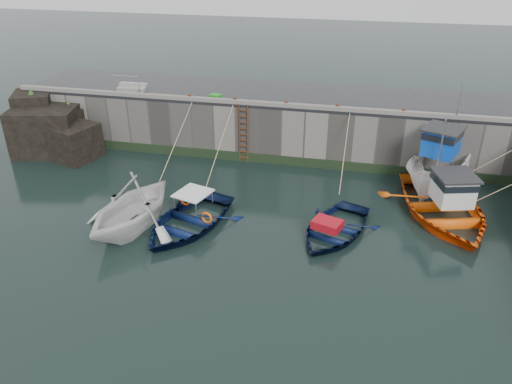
% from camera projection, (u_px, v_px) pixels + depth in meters
% --- Properties ---
extents(ground, '(120.00, 120.00, 0.00)m').
position_uv_depth(ground, '(232.00, 275.00, 18.17)').
color(ground, black).
rests_on(ground, ground).
extents(quay_back, '(30.00, 5.00, 3.00)m').
position_uv_depth(quay_back, '(288.00, 122.00, 28.27)').
color(quay_back, slate).
rests_on(quay_back, ground).
extents(road_back, '(30.00, 5.00, 0.16)m').
position_uv_depth(road_back, '(289.00, 95.00, 27.54)').
color(road_back, black).
rests_on(road_back, quay_back).
extents(kerb_back, '(30.00, 0.30, 0.20)m').
position_uv_depth(kerb_back, '(282.00, 105.00, 25.42)').
color(kerb_back, slate).
rests_on(kerb_back, road_back).
extents(algae_back, '(30.00, 0.08, 0.50)m').
position_uv_depth(algae_back, '(280.00, 160.00, 26.66)').
color(algae_back, black).
rests_on(algae_back, ground).
extents(rock_outcrop, '(5.85, 4.24, 3.41)m').
position_uv_depth(rock_outcrop, '(51.00, 129.00, 27.93)').
color(rock_outcrop, black).
rests_on(rock_outcrop, ground).
extents(ladder, '(0.51, 0.08, 3.20)m').
position_uv_depth(ladder, '(243.00, 134.00, 26.38)').
color(ladder, '#3F1E0F').
rests_on(ladder, ground).
extents(boat_near_white, '(5.36, 5.90, 2.70)m').
position_uv_depth(boat_near_white, '(134.00, 227.00, 21.10)').
color(boat_near_white, silver).
rests_on(boat_near_white, ground).
extents(boat_near_white_rope, '(0.04, 5.81, 3.10)m').
position_uv_depth(boat_near_white_rope, '(177.00, 176.00, 25.50)').
color(boat_near_white_rope, tan).
rests_on(boat_near_white_rope, ground).
extents(boat_near_blue, '(5.00, 5.99, 1.07)m').
position_uv_depth(boat_near_blue, '(188.00, 226.00, 21.19)').
color(boat_near_blue, '#09163E').
rests_on(boat_near_blue, ground).
extents(boat_near_blue_rope, '(0.04, 5.28, 3.10)m').
position_uv_depth(boat_near_blue_rope, '(220.00, 178.00, 25.34)').
color(boat_near_blue_rope, tan).
rests_on(boat_near_blue_rope, ground).
extents(boat_near_navy, '(4.59, 5.38, 0.94)m').
position_uv_depth(boat_near_navy, '(334.00, 233.00, 20.72)').
color(boat_near_navy, '#091438').
rests_on(boat_near_navy, ground).
extents(boat_near_navy_rope, '(0.04, 4.60, 3.10)m').
position_uv_depth(boat_near_navy_rope, '(341.00, 186.00, 24.52)').
color(boat_near_navy_rope, tan).
rests_on(boat_near_navy_rope, ground).
extents(boat_far_white, '(4.49, 6.44, 5.33)m').
position_uv_depth(boat_far_white, '(439.00, 169.00, 23.88)').
color(boat_far_white, white).
rests_on(boat_far_white, ground).
extents(boat_far_orange, '(6.30, 7.60, 4.36)m').
position_uv_depth(boat_far_orange, '(443.00, 207.00, 21.76)').
color(boat_far_orange, '#FF620D').
rests_on(boat_far_orange, ground).
extents(fish_crate, '(0.68, 0.60, 0.27)m').
position_uv_depth(fish_crate, '(216.00, 97.00, 26.51)').
color(fish_crate, '#1E8918').
rests_on(fish_crate, road_back).
extents(railing, '(1.60, 1.05, 1.00)m').
position_uv_depth(railing, '(132.00, 87.00, 28.00)').
color(railing, '#A5A8AD').
rests_on(railing, road_back).
extents(bollard_a, '(0.18, 0.18, 0.28)m').
position_uv_depth(bollard_a, '(190.00, 97.00, 26.45)').
color(bollard_a, '#3F1E0F').
rests_on(bollard_a, road_back).
extents(bollard_b, '(0.18, 0.18, 0.28)m').
position_uv_depth(bollard_b, '(235.00, 100.00, 25.97)').
color(bollard_b, '#3F1E0F').
rests_on(bollard_b, road_back).
extents(bollard_c, '(0.18, 0.18, 0.28)m').
position_uv_depth(bollard_c, '(286.00, 104.00, 25.45)').
color(bollard_c, '#3F1E0F').
rests_on(bollard_c, road_back).
extents(bollard_d, '(0.18, 0.18, 0.28)m').
position_uv_depth(bollard_d, '(338.00, 107.00, 24.95)').
color(bollard_d, '#3F1E0F').
rests_on(bollard_d, road_back).
extents(bollard_e, '(0.18, 0.18, 0.28)m').
position_uv_depth(bollard_e, '(404.00, 112.00, 24.34)').
color(bollard_e, '#3F1E0F').
rests_on(bollard_e, road_back).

